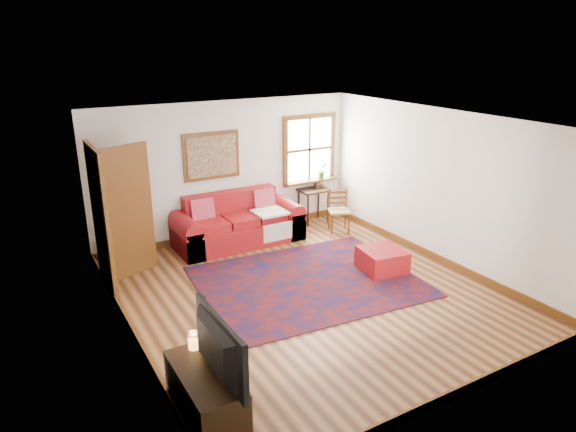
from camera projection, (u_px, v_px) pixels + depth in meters
ground at (306, 293)px, 7.49m from camera, size 5.50×5.50×0.00m
room_envelope at (307, 183)px, 6.96m from camera, size 5.04×5.54×2.52m
window at (311, 156)px, 10.11m from camera, size 1.18×0.20×1.38m
doorway at (116, 214)px, 7.55m from camera, size 0.89×1.08×2.14m
framed_artwork at (212, 156)px, 9.06m from camera, size 1.05×0.07×0.85m
persian_rug at (308, 281)px, 7.82m from camera, size 3.42×2.84×0.02m
red_leather_sofa at (238, 227)px, 9.27m from camera, size 2.28×0.94×0.89m
red_ottoman at (382, 260)px, 8.13m from camera, size 0.73×0.73×0.37m
side_table at (314, 195)px, 10.20m from camera, size 0.57×0.43×0.69m
ladder_back_chair at (339, 209)px, 9.77m from camera, size 0.50×0.49×0.83m
media_cabinet at (206, 397)px, 4.87m from camera, size 0.47×1.05×0.58m
television at (210, 350)px, 4.59m from camera, size 0.14×1.05×0.61m
candle_hurricane at (194, 341)px, 5.11m from camera, size 0.12×0.12×0.18m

